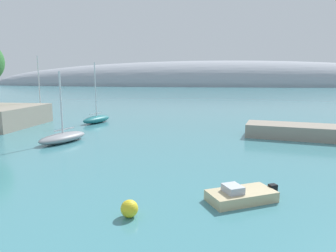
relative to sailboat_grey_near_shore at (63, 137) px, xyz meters
name	(u,v)px	position (x,y,z in m)	size (l,w,h in m)	color
distant_ridge	(215,86)	(18.46, 199.57, -0.56)	(357.82, 61.56, 36.50)	#999EA8
sailboat_grey_near_shore	(63,137)	(0.00, 0.00, 0.00)	(4.21, 6.24, 7.37)	gray
sailboat_navy_outer_mooring	(41,116)	(-11.50, 15.31, -0.04)	(5.49, 6.31, 10.06)	navy
sailboat_teal_end_of_line	(97,119)	(-1.49, 13.37, 0.04)	(3.45, 5.84, 8.89)	#1E6B70
motorboat_sand_alongside_breakwater	(241,195)	(17.11, -12.91, -0.22)	(4.21, 3.33, 0.98)	#C6B284
mooring_buoy_yellow	(129,209)	(11.47, -15.66, -0.12)	(0.87, 0.87, 0.87)	yellow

